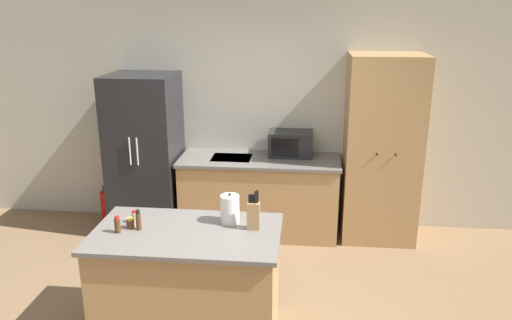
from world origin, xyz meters
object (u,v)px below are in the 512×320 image
spice_bottle_short_red (138,221)px  knife_block (253,215)px  fire_extinguisher (107,207)px  spice_bottle_amber_oil (130,223)px  refrigerator (146,154)px  spice_bottle_tall_dark (117,225)px  spice_bottle_green_herb (135,217)px  kettle (230,209)px  pantry_cabinet (382,150)px  microwave (290,144)px

spice_bottle_short_red → knife_block: bearing=6.6°
knife_block → fire_extinguisher: (-1.97, 1.87, -0.80)m
spice_bottle_short_red → spice_bottle_amber_oil: (-0.07, 0.02, -0.04)m
refrigerator → spice_bottle_tall_dark: (0.42, -1.97, 0.05)m
knife_block → spice_bottle_tall_dark: size_ratio=2.38×
spice_bottle_amber_oil → spice_bottle_green_herb: bearing=89.1°
spice_bottle_amber_oil → kettle: 0.77m
pantry_cabinet → kettle: (-1.41, -1.75, -0.02)m
fire_extinguisher → spice_bottle_amber_oil: bearing=-62.1°
spice_bottle_short_red → spice_bottle_green_herb: size_ratio=1.56×
microwave → fire_extinguisher: (-2.18, -0.12, -0.82)m
knife_block → kettle: (-0.20, 0.10, -0.01)m
microwave → spice_bottle_tall_dark: microwave is taller
microwave → knife_block: bearing=-96.1°
spice_bottle_green_herb → fire_extinguisher: (-1.03, 1.85, -0.73)m
microwave → spice_bottle_green_herb: 2.28m
refrigerator → microwave: size_ratio=3.68×
microwave → spice_bottle_amber_oil: 2.37m
refrigerator → microwave: 1.65m
spice_bottle_short_red → spice_bottle_amber_oil: spice_bottle_short_red is taller
spice_bottle_green_herb → kettle: size_ratio=0.42×
microwave → spice_bottle_short_red: (-1.08, -2.09, -0.06)m
microwave → knife_block: size_ratio=1.56×
microwave → spice_bottle_amber_oil: bearing=-119.3°
microwave → spice_bottle_amber_oil: (-1.16, -2.06, -0.10)m
fire_extinguisher → refrigerator: bearing=-6.6°
microwave → spice_bottle_amber_oil: microwave is taller
pantry_cabinet → refrigerator: bearing=-178.8°
spice_bottle_tall_dark → spice_bottle_short_red: spice_bottle_short_red is taller
knife_block → spice_bottle_amber_oil: size_ratio=3.79×
kettle → fire_extinguisher: (-1.78, 1.76, -0.79)m
spice_bottle_amber_oil → kettle: (0.75, 0.18, 0.07)m
fire_extinguisher → spice_bottle_green_herb: bearing=-60.8°
pantry_cabinet → spice_bottle_tall_dark: 3.01m
refrigerator → spice_bottle_green_herb: bearing=-74.8°
spice_bottle_amber_oil → fire_extinguisher: spice_bottle_amber_oil is taller
pantry_cabinet → fire_extinguisher: bearing=179.8°
spice_bottle_short_red → spice_bottle_green_herb: 0.14m
pantry_cabinet → spice_bottle_green_herb: size_ratio=19.82×
pantry_cabinet → spice_bottle_short_red: (-2.08, -1.96, -0.06)m
pantry_cabinet → spice_bottle_amber_oil: bearing=-138.0°
pantry_cabinet → knife_block: size_ratio=6.47×
spice_bottle_amber_oil → fire_extinguisher: 2.32m
spice_bottle_short_red → microwave: bearing=62.6°
spice_bottle_green_herb → kettle: 0.75m
spice_bottle_amber_oil → fire_extinguisher: bearing=117.9°
spice_bottle_amber_oil → spice_bottle_green_herb: 0.10m
microwave → spice_bottle_green_herb: size_ratio=4.77×
spice_bottle_tall_dark → refrigerator: bearing=101.9°
refrigerator → pantry_cabinet: (2.64, 0.05, 0.12)m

